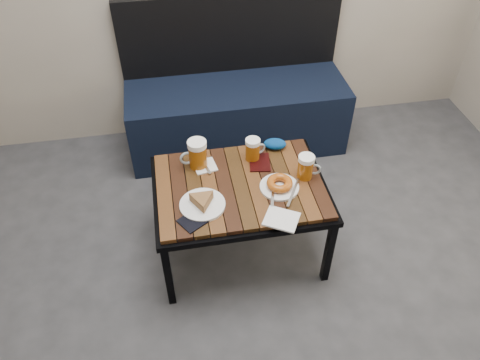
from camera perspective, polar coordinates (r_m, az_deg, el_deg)
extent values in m
cube|color=black|center=(3.12, -0.38, 7.77)|extent=(1.40, 0.50, 0.45)
cube|color=black|center=(3.08, -1.20, 17.47)|extent=(1.40, 0.05, 0.50)
cube|color=black|center=(2.25, -8.72, -11.47)|extent=(0.04, 0.03, 0.42)
cube|color=black|center=(2.35, 10.77, -8.65)|extent=(0.03, 0.03, 0.42)
cube|color=black|center=(2.62, -9.53, -1.57)|extent=(0.04, 0.04, 0.42)
cube|color=black|center=(2.70, 7.10, 0.47)|extent=(0.03, 0.04, 0.42)
cube|color=black|center=(2.28, 0.00, -1.20)|extent=(0.84, 0.62, 0.03)
cube|color=#38200C|center=(2.26, 0.00, -0.72)|extent=(0.80, 0.58, 0.02)
cylinder|color=#8F490B|center=(2.32, -5.17, 2.91)|extent=(0.10, 0.10, 0.12)
cylinder|color=white|center=(2.27, -5.28, 4.38)|extent=(0.09, 0.09, 0.03)
torus|color=#8C999E|center=(2.32, -6.44, 2.66)|extent=(0.08, 0.02, 0.08)
cylinder|color=#8F490B|center=(2.36, 1.55, 3.54)|extent=(0.09, 0.09, 0.10)
cylinder|color=white|center=(2.33, 1.58, 4.70)|extent=(0.08, 0.08, 0.02)
torus|color=#8C999E|center=(2.38, 2.44, 3.84)|extent=(0.06, 0.03, 0.06)
cylinder|color=#8F490B|center=(2.28, 7.97, 1.39)|extent=(0.09, 0.09, 0.10)
cylinder|color=white|center=(2.24, 8.12, 2.60)|extent=(0.08, 0.08, 0.02)
torus|color=#8C999E|center=(2.28, 9.08, 1.30)|extent=(0.06, 0.03, 0.06)
cylinder|color=white|center=(2.15, -4.60, -3.03)|extent=(0.21, 0.21, 0.01)
cylinder|color=white|center=(2.24, 4.81, -0.86)|extent=(0.19, 0.19, 0.01)
torus|color=#963B0D|center=(2.22, 4.85, -0.38)|extent=(0.13, 0.13, 0.04)
cube|color=#A5A8AD|center=(2.21, 6.51, -1.48)|extent=(0.11, 0.18, 0.00)
cube|color=#A5A8AD|center=(2.19, 4.02, -1.81)|extent=(0.05, 0.14, 0.00)
cube|color=white|center=(2.35, -4.29, 1.72)|extent=(0.12, 0.12, 0.01)
cube|color=#A5A8AD|center=(2.35, -4.30, 1.82)|extent=(0.05, 0.14, 0.00)
cube|color=white|center=(2.10, 5.07, -4.77)|extent=(0.19, 0.18, 0.01)
cube|color=black|center=(2.10, -5.42, -4.78)|extent=(0.18, 0.16, 0.01)
cube|color=black|center=(2.37, 2.41, 2.17)|extent=(0.12, 0.16, 0.01)
ellipsoid|color=#040C76|center=(2.45, 4.27, 4.41)|extent=(0.13, 0.10, 0.05)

